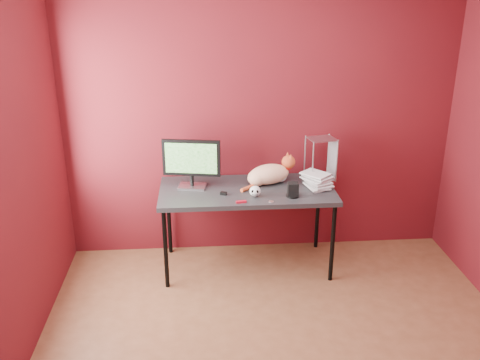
{
  "coord_description": "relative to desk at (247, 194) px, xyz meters",
  "views": [
    {
      "loc": [
        -0.53,
        -2.86,
        2.49
      ],
      "look_at": [
        -0.23,
        1.15,
        0.92
      ],
      "focal_mm": 40.0,
      "sensor_mm": 36.0,
      "label": 1
    }
  ],
  "objects": [
    {
      "name": "wire_rack",
      "position": [
        0.67,
        0.18,
        0.25
      ],
      "size": [
        0.26,
        0.23,
        0.39
      ],
      "rotation": [
        0.0,
        0.0,
        0.2
      ],
      "color": "#B5B5BA",
      "rests_on": "desk"
    },
    {
      "name": "desk",
      "position": [
        0.0,
        0.0,
        0.0
      ],
      "size": [
        1.5,
        0.7,
        0.75
      ],
      "color": "black",
      "rests_on": "ground"
    },
    {
      "name": "cat",
      "position": [
        0.21,
        0.11,
        0.14
      ],
      "size": [
        0.51,
        0.35,
        0.26
      ],
      "rotation": [
        0.0,
        0.0,
        0.31
      ],
      "color": "orange",
      "rests_on": "desk"
    },
    {
      "name": "washer",
      "position": [
        0.17,
        -0.29,
        0.05
      ],
      "size": [
        0.04,
        0.04,
        0.0
      ],
      "primitive_type": "cylinder",
      "color": "#B5B5BA",
      "rests_on": "desk"
    },
    {
      "name": "black_gadget",
      "position": [
        -0.21,
        -0.11,
        0.06
      ],
      "size": [
        0.06,
        0.05,
        0.03
      ],
      "primitive_type": "cube",
      "rotation": [
        0.0,
        0.0,
        -0.37
      ],
      "color": "black",
      "rests_on": "desk"
    },
    {
      "name": "speaker",
      "position": [
        0.36,
        -0.19,
        0.11
      ],
      "size": [
        0.11,
        0.11,
        0.12
      ],
      "rotation": [
        0.0,
        0.0,
        -0.03
      ],
      "color": "black",
      "rests_on": "desk"
    },
    {
      "name": "monitor",
      "position": [
        -0.47,
        0.07,
        0.29
      ],
      "size": [
        0.49,
        0.2,
        0.43
      ],
      "rotation": [
        0.0,
        0.0,
        -0.17
      ],
      "color": "#B5B5BA",
      "rests_on": "desk"
    },
    {
      "name": "room",
      "position": [
        0.15,
        -1.37,
        0.75
      ],
      "size": [
        3.52,
        3.52,
        2.61
      ],
      "color": "brown",
      "rests_on": "ground"
    },
    {
      "name": "book_stack",
      "position": [
        0.53,
        -0.02,
        0.74
      ],
      "size": [
        0.28,
        0.28,
        1.37
      ],
      "rotation": [
        0.0,
        0.0,
        0.43
      ],
      "color": "beige",
      "rests_on": "desk"
    },
    {
      "name": "pocket_knife",
      "position": [
        -0.07,
        -0.29,
        0.06
      ],
      "size": [
        0.09,
        0.04,
        0.02
      ],
      "primitive_type": "cube",
      "rotation": [
        0.0,
        0.0,
        0.16
      ],
      "color": "#B20D20",
      "rests_on": "desk"
    },
    {
      "name": "skull_mug",
      "position": [
        0.05,
        -0.17,
        0.1
      ],
      "size": [
        0.09,
        0.1,
        0.09
      ],
      "rotation": [
        0.0,
        0.0,
        -0.14
      ],
      "color": "silver",
      "rests_on": "desk"
    }
  ]
}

